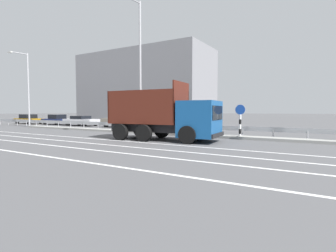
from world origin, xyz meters
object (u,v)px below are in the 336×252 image
dump_truck (176,120)px  parked_car_2 (81,121)px  street_lamp_1 (139,61)px  median_road_sign (240,121)px  street_lamp_0 (27,86)px  parked_car_0 (29,119)px  parked_car_3 (120,121)px  parked_car_1 (57,120)px  parked_car_4 (163,122)px

dump_truck → parked_car_2: bearing=-119.4°
street_lamp_1 → parked_car_2: bearing=158.6°
median_road_sign → street_lamp_1: size_ratio=0.22×
dump_truck → median_road_sign: bearing=131.2°
street_lamp_0 → parked_car_0: (-7.26, 4.44, -3.99)m
dump_truck → parked_car_2: 19.76m
dump_truck → parked_car_3: dump_truck is taller
street_lamp_0 → parked_car_1: bearing=109.7°
parked_car_2 → parked_car_4: parked_car_4 is taller
parked_car_2 → parked_car_1: bearing=-93.9°
parked_car_0 → parked_car_2: (10.45, 0.50, -0.03)m
parked_car_0 → parked_car_4: (22.42, 0.52, 0.07)m
dump_truck → street_lamp_0: bearing=-103.6°
dump_truck → parked_car_2: size_ratio=1.57×
parked_car_0 → parked_car_1: (5.44, 0.65, 0.00)m
dump_truck → street_lamp_1: (-5.19, 3.03, 4.63)m
dump_truck → parked_car_2: (-18.03, 8.07, -0.65)m
parked_car_2 → parked_car_3: (6.33, 0.03, 0.09)m
parked_car_1 → parked_car_2: bearing=-91.9°
parked_car_1 → parked_car_3: 11.34m
median_road_sign → street_lamp_0: bearing=-179.6°
parked_car_2 → parked_car_3: size_ratio=1.01×
street_lamp_0 → median_road_sign: bearing=0.4°
street_lamp_1 → parked_car_2: size_ratio=2.29×
median_road_sign → parked_car_0: (-31.60, 4.28, -0.53)m
parked_car_0 → parked_car_4: parked_car_4 is taller
parked_car_0 → parked_car_3: bearing=90.7°
parked_car_0 → parked_car_2: bearing=91.7°
median_road_sign → parked_car_4: bearing=152.4°
street_lamp_0 → parked_car_1: (-1.82, 5.09, -3.98)m
median_road_sign → parked_car_1: median_road_sign is taller
street_lamp_0 → parked_car_1: street_lamp_0 is taller
parked_car_1 → parked_car_4: 16.99m
street_lamp_1 → parked_car_2: 14.77m
parked_car_2 → parked_car_4: bearing=87.8°
street_lamp_1 → parked_car_3: size_ratio=2.32×
parked_car_3 → dump_truck: bearing=-121.9°
parked_car_4 → parked_car_2: bearing=85.5°
parked_car_0 → parked_car_3: parked_car_3 is taller
parked_car_3 → parked_car_1: bearing=92.2°
median_road_sign → parked_car_1: size_ratio=0.54×
parked_car_1 → street_lamp_0: bearing=-160.6°
parked_car_0 → parked_car_4: 22.43m
parked_car_1 → parked_car_2: (5.01, -0.15, -0.03)m
median_road_sign → parked_car_2: median_road_sign is taller
parked_car_1 → parked_car_3: (11.34, -0.12, 0.06)m
street_lamp_0 → parked_car_3: size_ratio=1.81×
dump_truck → parked_car_3: size_ratio=1.59×
dump_truck → parked_car_2: dump_truck is taller
dump_truck → median_road_sign: 4.54m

